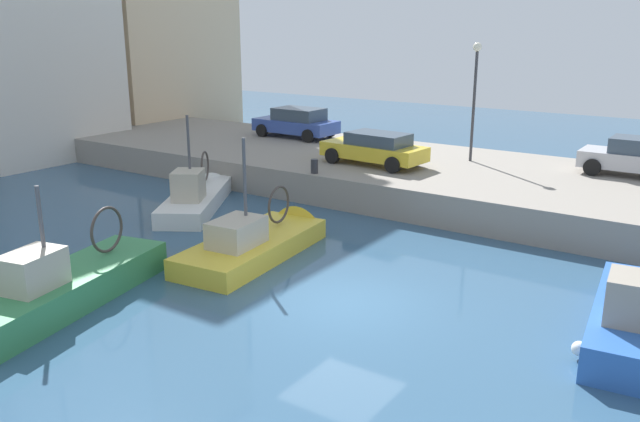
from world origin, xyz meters
TOP-DOWN VIEW (x-y plane):
  - water_surface at (0.00, 0.00)m, footprint 80.00×80.00m
  - quay_wall at (11.50, 0.00)m, footprint 9.00×56.00m
  - fishing_boat_green at (-3.70, 5.73)m, footprint 7.16×3.14m
  - fishing_boat_white at (4.54, 9.48)m, footprint 6.52×4.81m
  - fishing_boat_yellow at (1.73, 4.10)m, footprint 6.40×2.62m
  - fishing_boat_blue at (2.30, -6.34)m, footprint 6.23×2.36m
  - parked_car_silver at (13.80, -4.28)m, footprint 1.90×3.84m
  - parked_car_yellow at (10.02, 4.86)m, footprint 2.17×4.43m
  - parked_car_blue at (13.70, 11.50)m, footprint 2.12×4.31m
  - mooring_bollard_mid at (7.35, 6.00)m, footprint 0.28×0.28m
  - quay_streetlamp at (13.00, 1.94)m, footprint 0.36×0.36m

SIDE VIEW (x-z plane):
  - water_surface at x=0.00m, z-range 0.00..0.00m
  - fishing_boat_green at x=-3.70m, z-range -1.87..2.09m
  - fishing_boat_yellow at x=1.73m, z-range -2.19..2.40m
  - fishing_boat_white at x=4.54m, z-range -2.06..2.32m
  - fishing_boat_blue at x=2.30m, z-range -2.21..2.48m
  - quay_wall at x=11.50m, z-range 0.00..1.20m
  - mooring_bollard_mid at x=7.35m, z-range 1.20..1.75m
  - parked_car_yellow at x=10.02m, z-range 1.23..2.55m
  - parked_car_silver at x=13.80m, z-range 1.21..2.66m
  - parked_car_blue at x=13.70m, z-range 1.21..2.69m
  - quay_streetlamp at x=13.00m, z-range 2.04..6.87m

